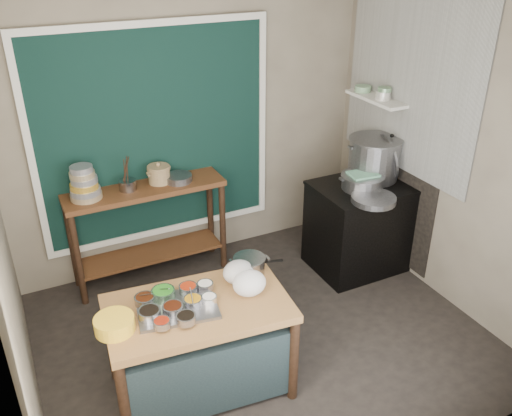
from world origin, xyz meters
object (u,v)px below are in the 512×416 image
yellow_basin (114,324)px  utensil_cup (128,185)px  stove_block (360,228)px  steamer (362,182)px  prep_table (200,347)px  saucepan (249,265)px  condiment_tray (177,308)px  ceramic_crock (159,175)px  back_counter (149,233)px  stock_pot (374,159)px

yellow_basin → utensil_cup: 1.70m
stove_block → steamer: size_ratio=2.18×
prep_table → steamer: 2.18m
prep_table → saucepan: 0.68m
condiment_tray → ceramic_crock: bearing=76.2°
back_counter → stock_pot: (2.07, -0.62, 0.61)m
saucepan → utensil_cup: bearing=125.0°
condiment_tray → stove_block: bearing=21.2°
prep_table → yellow_basin: (-0.56, -0.01, 0.42)m
stove_block → back_counter: bearing=159.0°
ceramic_crock → steamer: (1.69, -0.81, -0.08)m
saucepan → back_counter: bearing=119.8°
back_counter → stove_block: 2.04m
prep_table → yellow_basin: 0.71m
steamer → utensil_cup: bearing=158.5°
ceramic_crock → stock_pot: size_ratio=0.42×
condiment_tray → ceramic_crock: size_ratio=2.45×
prep_table → back_counter: size_ratio=0.86×
stove_block → steamer: 0.53m
prep_table → condiment_tray: bearing=177.8°
back_counter → utensil_cup: bearing=175.2°
utensil_cup → ceramic_crock: size_ratio=0.73×
yellow_basin → ceramic_crock: 1.84m
back_counter → condiment_tray: (-0.24, -1.56, 0.29)m
utensil_cup → back_counter: bearing=-4.8°
stove_block → yellow_basin: (-2.56, -0.86, 0.37)m
stove_block → steamer: bearing=-144.9°
stock_pot → steamer: 0.30m
yellow_basin → steamer: size_ratio=0.62×
stove_block → stock_pot: bearing=33.0°
condiment_tray → ceramic_crock: 1.67m
back_counter → condiment_tray: back_counter is taller
back_counter → steamer: steamer is taller
back_counter → stock_pot: size_ratio=2.82×
back_counter → steamer: 2.05m
saucepan → ceramic_crock: 1.46m
prep_table → back_counter: 1.59m
ceramic_crock → steamer: ceramic_crock is taller
steamer → yellow_basin: bearing=-161.9°
prep_table → utensil_cup: bearing=97.3°
yellow_basin → saucepan: (1.05, 0.20, 0.02)m
stove_block → saucepan: 1.70m
back_counter → saucepan: bearing=-74.6°
stove_block → condiment_tray: 2.32m
prep_table → yellow_basin: size_ratio=4.88×
prep_table → ceramic_crock: (0.25, 1.62, 0.65)m
back_counter → condiment_tray: size_ratio=2.74×
stove_block → saucepan: size_ratio=3.65×
stock_pot → utensil_cup: bearing=164.1°
yellow_basin → saucepan: saucepan is taller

